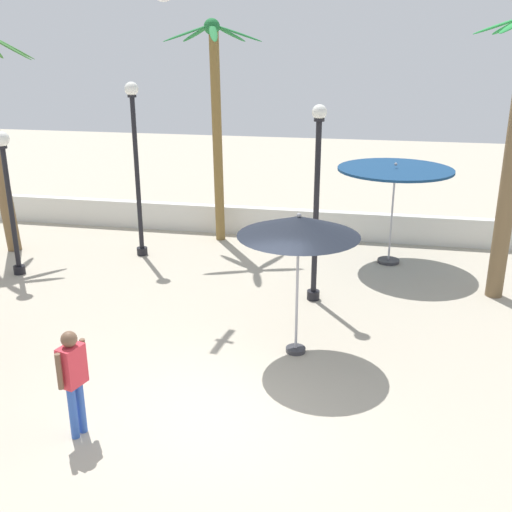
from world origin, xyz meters
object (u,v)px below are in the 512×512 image
Objects in this scene: patio_umbrella_1 at (395,175)px; palm_tree_1 at (216,110)px; lamp_post_0 at (136,158)px; lamp_post_3 at (317,198)px; lamp_post_1 at (8,189)px; guest_0 at (73,374)px; patio_umbrella_2 at (299,227)px.

palm_tree_1 is (-4.80, 1.06, 1.36)m from patio_umbrella_1.
lamp_post_3 is (4.81, -2.08, -0.31)m from lamp_post_0.
lamp_post_1 is 7.25m from lamp_post_3.
lamp_post_0 is 8.05m from guest_0.
patio_umbrella_2 is at bearing 48.25° from guest_0.
lamp_post_0 is 1.29× the size of lamp_post_1.
lamp_post_0 is (-1.66, -1.72, -1.05)m from palm_tree_1.
patio_umbrella_1 is at bearing 5.86° from lamp_post_0.
lamp_post_1 reaches higher than guest_0.
lamp_post_3 reaches higher than guest_0.
lamp_post_0 reaches higher than lamp_post_3.
lamp_post_0 reaches higher than guest_0.
guest_0 is at bearing -116.85° from lamp_post_3.
palm_tree_1 reaches higher than lamp_post_0.
lamp_post_0 is at bearing 104.67° from guest_0.
patio_umbrella_1 is 0.47× the size of palm_tree_1.
guest_0 is (-2.75, -3.08, -1.39)m from patio_umbrella_2.
lamp_post_0 is (-4.75, 4.55, 0.22)m from patio_umbrella_2.
palm_tree_1 is (-3.08, 6.27, 1.26)m from patio_umbrella_2.
palm_tree_1 is at bearing 45.96° from lamp_post_0.
lamp_post_1 is at bearing -141.88° from lamp_post_0.
guest_0 is (-2.81, -5.55, -1.30)m from lamp_post_3.
patio_umbrella_1 is at bearing -12.44° from palm_tree_1.
lamp_post_0 is at bearing -134.04° from palm_tree_1.
patio_umbrella_2 is at bearing -108.19° from patio_umbrella_1.
lamp_post_3 is at bearing -1.28° from lamp_post_1.
guest_0 is at bearing -75.33° from lamp_post_0.
palm_tree_1 is at bearing 167.56° from patio_umbrella_1.
palm_tree_1 is 3.60× the size of guest_0.
lamp_post_1 is at bearing 178.72° from lamp_post_3.
patio_umbrella_1 is at bearing 58.90° from lamp_post_3.
palm_tree_1 is 1.33× the size of lamp_post_0.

